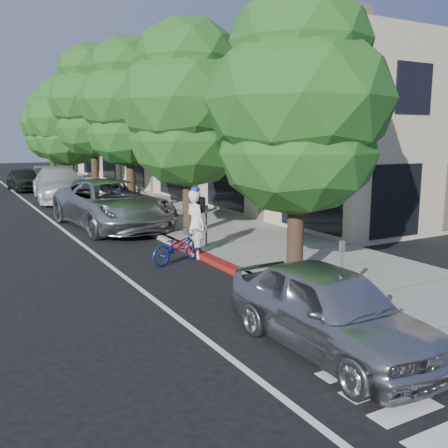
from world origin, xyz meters
TOP-DOWN VIEW (x-y plane):
  - ground at (0.00, 0.00)m, footprint 120.00×120.00m
  - sidewalk at (2.30, 8.00)m, footprint 4.60×56.00m
  - curb at (0.00, 8.00)m, footprint 0.30×56.00m
  - curb_red_segment at (0.00, 1.00)m, footprint 0.32×4.00m
  - storefront_building at (9.60, 18.00)m, footprint 10.00×36.00m
  - street_tree_0 at (0.90, -2.00)m, footprint 4.38×4.38m
  - street_tree_1 at (0.90, 4.00)m, footprint 4.65×4.65m
  - street_tree_2 at (0.90, 10.00)m, footprint 4.36×4.36m
  - street_tree_3 at (0.90, 16.00)m, footprint 4.63×4.63m
  - street_tree_4 at (0.90, 22.00)m, footprint 5.19×5.19m
  - street_tree_5 at (0.90, 28.00)m, footprint 4.47×4.47m
  - cyclist at (-0.15, 1.31)m, footprint 0.57×0.78m
  - bicycle at (-0.85, 1.02)m, footprint 1.89×1.15m
  - silver_suv at (-0.82, 7.20)m, footprint 3.51×6.76m
  - dark_sedan at (-0.50, 10.18)m, footprint 1.82×4.91m
  - white_pickup at (-0.91, 16.65)m, footprint 3.09×6.45m
  - dark_suv_far at (-1.84, 23.09)m, footprint 2.03×4.48m
  - near_car_a at (-1.04, -5.50)m, footprint 1.70×4.20m
  - pedestrian at (2.46, 7.56)m, footprint 0.91×0.80m

SIDE VIEW (x-z plane):
  - ground at x=0.00m, z-range 0.00..0.00m
  - sidewalk at x=2.30m, z-range 0.00..0.15m
  - curb at x=0.00m, z-range 0.00..0.15m
  - curb_red_segment at x=0.00m, z-range 0.00..0.15m
  - bicycle at x=-0.85m, z-range 0.00..0.94m
  - near_car_a at x=-1.04m, z-range 0.00..1.43m
  - dark_suv_far at x=-1.84m, z-range 0.00..1.49m
  - dark_sedan at x=-0.50m, z-range 0.00..1.61m
  - white_pickup at x=-0.91m, z-range 0.00..1.81m
  - silver_suv at x=-0.82m, z-range 0.00..1.82m
  - pedestrian at x=2.46m, z-range 0.15..1.71m
  - cyclist at x=-0.15m, z-range 0.00..1.98m
  - storefront_building at x=9.60m, z-range 0.00..7.00m
  - street_tree_0 at x=0.90m, z-range 0.76..7.60m
  - street_tree_5 at x=0.90m, z-range 0.81..7.92m
  - street_tree_4 at x=0.90m, z-range 0.74..8.19m
  - street_tree_1 at x=0.90m, z-range 0.83..8.17m
  - street_tree_2 at x=0.90m, z-range 0.99..8.71m
  - street_tree_3 at x=0.90m, z-range 1.09..9.44m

